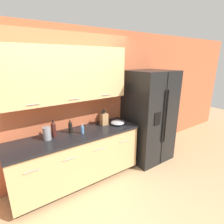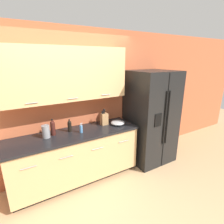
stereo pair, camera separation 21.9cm
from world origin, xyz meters
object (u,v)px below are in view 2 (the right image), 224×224
Objects in this scene: knife_block at (104,119)px; oil_bottle at (70,126)px; soap_dispenser at (81,129)px; refrigerator at (151,117)px; steel_canister at (46,131)px; wine_bottle at (53,128)px; mixing_bowl at (118,123)px.

oil_bottle is (-0.65, 0.00, -0.01)m from knife_block.
knife_block is 1.86× the size of soap_dispenser.
refrigerator is 1.65m from oil_bottle.
knife_block is at bearing 14.68° from soap_dispenser.
knife_block is at bearing 2.08° from steel_canister.
soap_dispenser is at bearing -42.12° from oil_bottle.
wine_bottle is 1.65× the size of soap_dispenser.
steel_canister is (-0.54, 0.09, 0.04)m from soap_dispenser.
mixing_bowl is (1.26, -0.09, -0.06)m from steel_canister.
refrigerator is 11.46× the size of soap_dispenser.
soap_dispenser is at bearing -9.95° from steel_canister.
soap_dispenser is at bearing -18.57° from wine_bottle.
oil_bottle is at bearing 6.11° from steel_canister.
steel_canister reaches higher than soap_dispenser.
oil_bottle and steel_canister have the same top height.
soap_dispenser is 0.72m from mixing_bowl.
wine_bottle is at bearing 179.44° from knife_block.
refrigerator is at bearing -5.55° from wine_bottle.
mixing_bowl is (0.22, -0.13, -0.08)m from knife_block.
refrigerator is at bearing -3.92° from steel_canister.
wine_bottle is at bearing 161.43° from soap_dispenser.
knife_block is 0.92m from wine_bottle.
mixing_bowl is (-0.77, 0.05, 0.01)m from refrigerator.
wine_bottle is at bearing 21.68° from steel_canister.
mixing_bowl is (0.87, -0.13, -0.07)m from oil_bottle.
steel_canister is (-2.03, 0.14, 0.07)m from refrigerator.
steel_canister is (-1.04, -0.04, -0.01)m from knife_block.
wine_bottle is at bearing 174.45° from refrigerator.
soap_dispenser is 0.76× the size of oil_bottle.
refrigerator is 0.77m from mixing_bowl.
oil_bottle is at bearing 179.68° from knife_block.
soap_dispenser is (-1.49, 0.04, 0.04)m from refrigerator.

